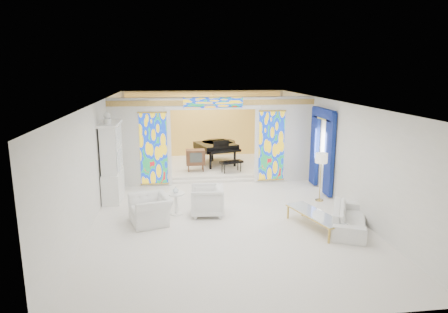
{
  "coord_description": "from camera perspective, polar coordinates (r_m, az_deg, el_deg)",
  "views": [
    {
      "loc": [
        -1.35,
        -11.44,
        3.93
      ],
      "look_at": [
        0.14,
        0.2,
        1.34
      ],
      "focal_mm": 32.0,
      "sensor_mm": 36.0,
      "label": 1
    }
  ],
  "objects": [
    {
      "name": "armchair_right",
      "position": [
        10.97,
        -2.47,
        -6.32
      ],
      "size": [
        0.95,
        0.93,
        0.81
      ],
      "primitive_type": "imported",
      "rotation": [
        0.0,
        0.0,
        -1.64
      ],
      "color": "white",
      "rests_on": "floor"
    },
    {
      "name": "ceiling",
      "position": [
        11.56,
        -0.58,
        7.82
      ],
      "size": [
        7.0,
        12.0,
        0.02
      ],
      "primitive_type": "cube",
      "color": "white",
      "rests_on": "wall_back"
    },
    {
      "name": "alcove_platform",
      "position": [
        16.07,
        -2.28,
        -1.4
      ],
      "size": [
        6.8,
        3.8,
        0.18
      ],
      "primitive_type": "cube",
      "color": "white",
      "rests_on": "floor"
    },
    {
      "name": "coffee_table",
      "position": [
        10.31,
        12.87,
        -8.07
      ],
      "size": [
        1.07,
        1.91,
        0.41
      ],
      "rotation": [
        0.0,
        0.0,
        0.29
      ],
      "color": "white",
      "rests_on": "floor"
    },
    {
      "name": "wall_right",
      "position": [
        12.67,
        15.36,
        0.92
      ],
      "size": [
        0.02,
        12.0,
        3.0
      ],
      "primitive_type": "cube",
      "color": "white",
      "rests_on": "floor"
    },
    {
      "name": "wall_front",
      "position": [
        6.11,
        6.18,
        -11.08
      ],
      "size": [
        7.0,
        0.02,
        3.0
      ],
      "primitive_type": "cube",
      "color": "white",
      "rests_on": "floor"
    },
    {
      "name": "tv_console",
      "position": [
        14.9,
        -4.09,
        -0.1
      ],
      "size": [
        0.7,
        0.48,
        0.81
      ],
      "rotation": [
        0.0,
        0.0,
        0.0
      ],
      "color": "brown",
      "rests_on": "alcove_platform"
    },
    {
      "name": "floor",
      "position": [
        12.18,
        -0.55,
        -6.4
      ],
      "size": [
        12.0,
        12.0,
        0.0
      ],
      "primitive_type": "plane",
      "color": "white",
      "rests_on": "ground"
    },
    {
      "name": "china_cabinet",
      "position": [
        12.49,
        -15.71,
        -0.81
      ],
      "size": [
        0.56,
        1.46,
        2.72
      ],
      "color": "white",
      "rests_on": "floor"
    },
    {
      "name": "sofa",
      "position": [
        10.54,
        17.47,
        -8.36
      ],
      "size": [
        1.55,
        2.14,
        0.58
      ],
      "primitive_type": "imported",
      "rotation": [
        0.0,
        0.0,
        1.14
      ],
      "color": "white",
      "rests_on": "floor"
    },
    {
      "name": "wall_back",
      "position": [
        17.67,
        -2.86,
        4.52
      ],
      "size": [
        7.0,
        0.02,
        3.0
      ],
      "primitive_type": "cube",
      "color": "white",
      "rests_on": "floor"
    },
    {
      "name": "stained_glass_left",
      "position": [
        13.61,
        -10.03,
        1.1
      ],
      "size": [
        0.9,
        0.04,
        2.4
      ],
      "primitive_type": "cube",
      "color": "gold",
      "rests_on": "partition_wall"
    },
    {
      "name": "grand_piano",
      "position": [
        16.05,
        -0.9,
        1.49
      ],
      "size": [
        1.9,
        2.89,
        1.04
      ],
      "rotation": [
        0.0,
        0.0,
        0.31
      ],
      "color": "black",
      "rests_on": "alcove_platform"
    },
    {
      "name": "stained_glass_transom",
      "position": [
        13.45,
        -1.54,
        7.7
      ],
      "size": [
        2.0,
        0.04,
        0.34
      ],
      "primitive_type": "cube",
      "color": "gold",
      "rests_on": "partition_wall"
    },
    {
      "name": "blue_drapes",
      "position": [
        13.25,
        13.83,
        1.84
      ],
      "size": [
        0.14,
        1.85,
        2.65
      ],
      "color": "navy",
      "rests_on": "wall_right"
    },
    {
      "name": "partition_wall",
      "position": [
        13.7,
        -1.55,
        2.86
      ],
      "size": [
        7.0,
        0.22,
        3.0
      ],
      "color": "white",
      "rests_on": "floor"
    },
    {
      "name": "chandelier",
      "position": [
        15.58,
        -1.58,
        7.35
      ],
      "size": [
        0.48,
        0.48,
        0.3
      ],
      "primitive_type": "cylinder",
      "color": "gold",
      "rests_on": "ceiling"
    },
    {
      "name": "armchair_left",
      "position": [
        10.61,
        -10.45,
        -7.47
      ],
      "size": [
        1.24,
        1.33,
        0.72
      ],
      "primitive_type": "imported",
      "rotation": [
        0.0,
        0.0,
        -1.28
      ],
      "color": "silver",
      "rests_on": "floor"
    },
    {
      "name": "side_table",
      "position": [
        11.07,
        -6.88,
        -6.23
      ],
      "size": [
        0.57,
        0.57,
        0.62
      ],
      "rotation": [
        0.0,
        0.0,
        -0.17
      ],
      "color": "white",
      "rests_on": "floor"
    },
    {
      "name": "wall_left",
      "position": [
        11.9,
        -17.55,
        0.06
      ],
      "size": [
        0.02,
        12.0,
        3.0
      ],
      "primitive_type": "cube",
      "color": "white",
      "rests_on": "floor"
    },
    {
      "name": "floor_lamp",
      "position": [
        12.24,
        13.73,
        -0.53
      ],
      "size": [
        0.47,
        0.47,
        1.48
      ],
      "rotation": [
        0.0,
        0.0,
        0.37
      ],
      "color": "gold",
      "rests_on": "floor"
    },
    {
      "name": "gold_curtain_back",
      "position": [
        17.55,
        -2.83,
        4.46
      ],
      "size": [
        6.7,
        0.1,
        2.9
      ],
      "primitive_type": "cube",
      "color": "#FFBE58",
      "rests_on": "wall_back"
    },
    {
      "name": "vase",
      "position": [
        10.98,
        -6.92,
        -4.74
      ],
      "size": [
        0.17,
        0.17,
        0.17
      ],
      "primitive_type": "imported",
      "rotation": [
        0.0,
        0.0,
        0.07
      ],
      "color": "silver",
      "rests_on": "side_table"
    },
    {
      "name": "stained_glass_right",
      "position": [
        14.01,
        6.79,
        1.52
      ],
      "size": [
        0.9,
        0.04,
        2.4
      ],
      "primitive_type": "cube",
      "color": "gold",
      "rests_on": "partition_wall"
    }
  ]
}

